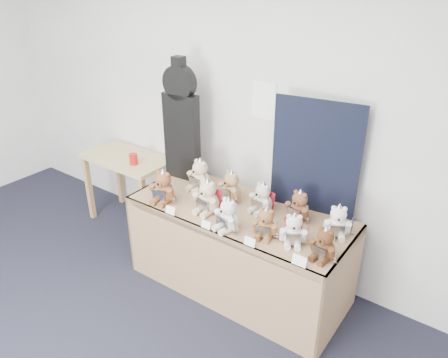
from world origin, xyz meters
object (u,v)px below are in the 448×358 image
Objects in this scene: guitar_case at (181,122)px; teddy_back_centre_right at (262,199)px; teddy_front_far_left at (163,188)px; teddy_front_far_right at (294,230)px; teddy_front_end at (324,245)px; teddy_front_left at (208,198)px; side_table at (128,168)px; teddy_front_centre at (228,216)px; red_cup at (133,159)px; teddy_front_right at (266,224)px; display_table at (234,232)px; teddy_back_end at (338,222)px; teddy_back_centre_left at (231,187)px; teddy_back_right at (299,207)px; teddy_back_left at (200,176)px.

teddy_back_centre_right is at bearing -10.58° from guitar_case.
teddy_front_far_left reaches higher than teddy_back_centre_right.
teddy_front_far_right is 0.24m from teddy_front_end.
teddy_front_left is 0.98m from teddy_front_end.
teddy_front_centre is at bearing -16.79° from side_table.
teddy_front_far_left is (0.91, -0.44, 0.24)m from side_table.
teddy_front_right is at bearing -10.23° from red_cup.
guitar_case is at bearing 159.37° from display_table.
teddy_front_right is 0.51m from teddy_back_end.
teddy_back_centre_left is (0.04, 0.26, -0.01)m from teddy_front_left.
teddy_front_far_left is 1.07× the size of teddy_front_centre.
teddy_front_far_left is at bearing -128.79° from teddy_back_centre_left.
teddy_back_centre_left reaches higher than teddy_front_right.
display_table is 6.92× the size of teddy_front_end.
teddy_back_right reaches higher than side_table.
teddy_front_far_left is 0.66m from teddy_front_centre.
teddy_back_centre_left is 0.90m from teddy_back_end.
red_cup is at bearing -168.18° from teddy_back_centre_left.
teddy_front_left is 1.20× the size of teddy_front_right.
teddy_back_centre_right is 1.02× the size of teddy_back_right.
display_table is at bearing -35.46° from teddy_back_centre_left.
teddy_front_end is (0.70, 0.09, -0.01)m from teddy_front_centre.
teddy_back_right is (0.62, 0.31, -0.01)m from teddy_front_left.
teddy_back_left is (0.83, -0.02, 0.07)m from red_cup.
teddy_front_far_left is 1.08m from teddy_back_right.
teddy_back_end is at bearing 6.75° from teddy_front_far_left.
teddy_front_far_left is 1.36m from teddy_front_end.
guitar_case is 4.20× the size of teddy_front_right.
guitar_case reaches higher than teddy_back_end.
display_table is 0.45m from teddy_front_right.
teddy_front_centre is 0.99× the size of teddy_back_centre_left.
red_cup is at bearing -166.64° from teddy_back_centre_right.
teddy_back_right is at bearing 17.61° from teddy_back_centre_left.
teddy_front_left is 0.69m from teddy_back_right.
teddy_front_left is at bearing -157.39° from display_table.
display_table is at bearing 127.67° from teddy_front_centre.
teddy_back_centre_right is (-0.40, 0.24, 0.01)m from teddy_front_far_right.
teddy_back_centre_left is 1.07× the size of teddy_back_end.
display_table is 6.61× the size of teddy_back_right.
teddy_back_end is (0.32, -0.03, -0.00)m from teddy_back_right.
teddy_front_left is 1.16× the size of teddy_back_end.
teddy_front_centre is at bearing -11.07° from teddy_front_far_left.
teddy_front_end is at bearing -9.21° from teddy_back_centre_right.
teddy_front_right is (1.09, -0.38, -0.42)m from guitar_case.
teddy_front_end is at bearing -35.22° from teddy_front_far_right.
teddy_front_far_left is (-0.58, -0.17, 0.28)m from display_table.
teddy_front_right is at bearing -167.17° from teddy_back_end.
teddy_front_centre is (0.27, -0.11, -0.01)m from teddy_front_left.
teddy_front_right is at bearing 31.95° from teddy_front_centre.
teddy_back_centre_right is at bearing -0.67° from red_cup.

